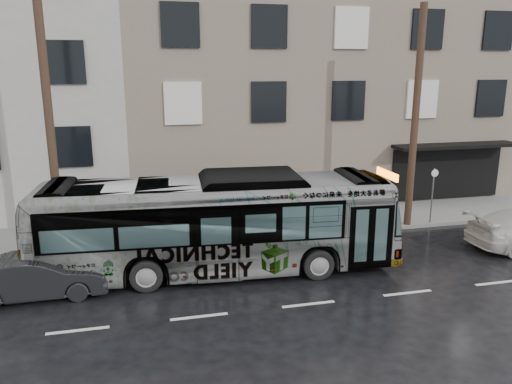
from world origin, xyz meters
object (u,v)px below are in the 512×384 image
at_px(sign_post, 432,196).
at_px(dark_sedan, 38,277).
at_px(bus, 217,224).
at_px(utility_pole_rear, 50,129).
at_px(utility_pole_front, 415,119).

bearing_deg(sign_post, dark_sedan, -167.25).
xyz_separation_m(bus, dark_sedan, (-5.54, -0.71, -1.00)).
relative_size(utility_pole_rear, sign_post, 3.75).
xyz_separation_m(utility_pole_front, bus, (-8.67, -2.75, -2.99)).
bearing_deg(dark_sedan, utility_pole_front, -77.76).
bearing_deg(dark_sedan, utility_pole_rear, -4.91).
height_order(utility_pole_rear, sign_post, utility_pole_rear).
height_order(bus, dark_sedan, bus).
bearing_deg(sign_post, utility_pole_front, 180.00).
relative_size(utility_pole_front, dark_sedan, 2.24).
relative_size(utility_pole_rear, dark_sedan, 2.24).
xyz_separation_m(sign_post, bus, (-9.77, -2.75, 0.31)).
relative_size(utility_pole_rear, bus, 0.75).
bearing_deg(bus, utility_pole_rear, 66.71).
relative_size(sign_post, bus, 0.20).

